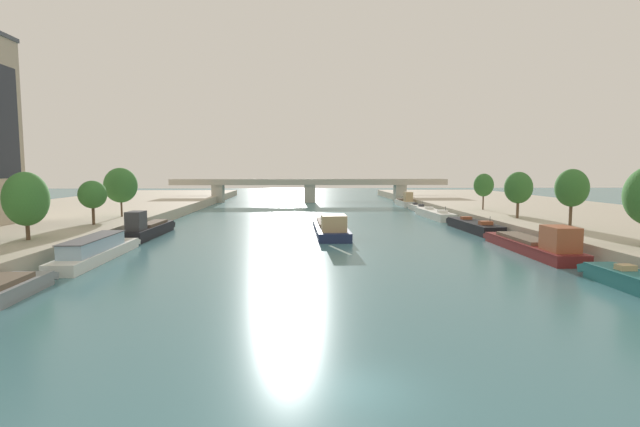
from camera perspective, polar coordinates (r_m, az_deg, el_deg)
The scene contains 19 objects.
ground_plane at distance 19.09m, azimuth 4.73°, elevation -20.69°, with size 400.00×400.00×0.00m, color #42757F.
quay_left at distance 82.52m, azimuth -30.93°, elevation -0.66°, with size 36.00×170.00×1.70m, color #B2A893.
quay_right at distance 84.67m, azimuth 28.94°, elevation -0.43°, with size 36.00×170.00×1.70m, color #B2A893.
barge_midriver at distance 61.32m, azimuth 1.27°, elevation -1.67°, with size 4.16×19.15×3.03m.
wake_behind_barge at distance 48.92m, azimuth 0.32°, elevation -4.50°, with size 5.60×5.91×0.03m.
moored_boat_left_second at distance 48.17m, azimuth -25.63°, elevation -4.05°, with size 2.81×15.89×2.28m.
moored_boat_left_near at distance 62.32m, azimuth -20.25°, elevation -1.74°, with size 2.56×14.17×3.57m.
moored_boat_right_upstream at distance 51.47m, azimuth 24.75°, elevation -3.45°, with size 3.31×16.75×3.31m.
moored_boat_right_gap_after at distance 67.75m, azimuth 18.24°, elevation -1.45°, with size 3.27×14.45×2.42m.
moored_boat_right_far at distance 84.39m, azimuth 13.78°, elevation -0.06°, with size 3.12×16.05×2.38m.
moored_boat_right_lone at distance 98.36m, azimuth 11.81°, elevation 0.69°, with size 1.77×10.88×2.22m.
moored_boat_right_near at distance 111.16m, azimuth 10.32°, elevation 1.44°, with size 2.49×11.64×3.42m.
tree_left_distant at distance 52.40m, azimuth -32.26°, elevation 1.51°, with size 4.04×4.04×6.51m.
tree_left_far at distance 63.40m, azimuth -26.04°, elevation 2.08°, with size 3.32×3.32×5.40m.
tree_left_second at distance 72.50m, azimuth -23.17°, elevation 3.19°, with size 4.59×4.59×7.00m.
tree_right_third at distance 58.57m, azimuth 28.40°, elevation 2.75°, with size 3.51×3.51×6.80m.
tree_right_second at distance 70.04m, azimuth 23.07°, elevation 2.91°, with size 3.75×3.75×6.44m.
tree_right_far at distance 83.50m, azimuth 19.36°, elevation 3.29°, with size 3.28×3.28×6.08m.
bridge_far at distance 121.68m, azimuth -1.27°, elevation 3.24°, with size 71.44×4.40×6.03m.
Camera 1 is at (-2.15, -17.02, 8.37)m, focal length 26.20 mm.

